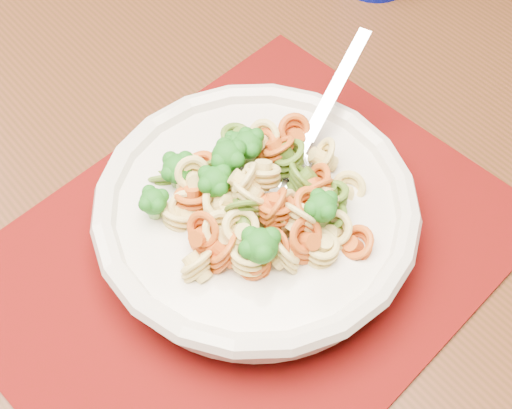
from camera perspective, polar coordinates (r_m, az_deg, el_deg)
dining_table at (r=0.73m, az=-1.06°, el=-4.03°), size 1.38×1.03×0.78m
placemat at (r=0.58m, az=-0.65°, el=-3.96°), size 0.49×0.43×0.00m
pasta_bowl at (r=0.57m, az=0.00°, el=-0.59°), size 0.26×0.26×0.05m
pasta_broccoli_heap at (r=0.55m, az=0.00°, el=0.36°), size 0.22×0.22×0.06m
fork at (r=0.58m, az=3.02°, el=3.05°), size 0.17×0.12×0.08m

